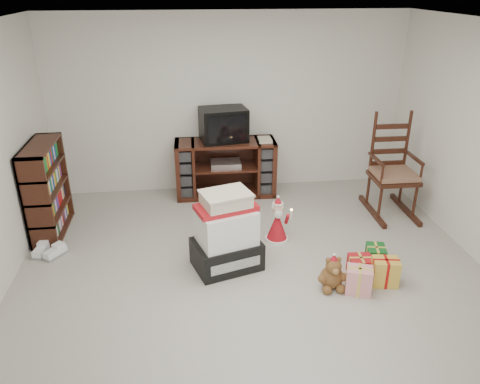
{
  "coord_description": "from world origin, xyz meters",
  "views": [
    {
      "loc": [
        -0.66,
        -3.97,
        2.85
      ],
      "look_at": [
        -0.08,
        0.6,
        0.75
      ],
      "focal_mm": 35.0,
      "sensor_mm": 36.0,
      "label": 1
    }
  ],
  "objects_px": {
    "teddy_bear": "(332,275)",
    "santa_figurine": "(277,224)",
    "gift_pile": "(226,236)",
    "sneaker_pair": "(48,252)",
    "rocking_chair": "(391,178)",
    "bookshelf": "(47,191)",
    "mrs_claus_figurine": "(231,221)",
    "tv_stand": "(226,168)",
    "crt_television": "(223,125)",
    "gift_cluster": "(373,270)",
    "red_suitcase": "(226,245)"
  },
  "relations": [
    {
      "from": "gift_pile",
      "to": "santa_figurine",
      "type": "bearing_deg",
      "value": 19.64
    },
    {
      "from": "gift_pile",
      "to": "santa_figurine",
      "type": "relative_size",
      "value": 1.5
    },
    {
      "from": "santa_figurine",
      "to": "crt_television",
      "type": "relative_size",
      "value": 0.84
    },
    {
      "from": "red_suitcase",
      "to": "santa_figurine",
      "type": "distance_m",
      "value": 0.77
    },
    {
      "from": "rocking_chair",
      "to": "mrs_claus_figurine",
      "type": "xyz_separation_m",
      "value": [
        -2.17,
        -0.46,
        -0.25
      ]
    },
    {
      "from": "sneaker_pair",
      "to": "gift_cluster",
      "type": "distance_m",
      "value": 3.58
    },
    {
      "from": "rocking_chair",
      "to": "gift_cluster",
      "type": "relative_size",
      "value": 1.74
    },
    {
      "from": "rocking_chair",
      "to": "gift_cluster",
      "type": "height_order",
      "value": "rocking_chair"
    },
    {
      "from": "gift_pile",
      "to": "red_suitcase",
      "type": "relative_size",
      "value": 1.68
    },
    {
      "from": "red_suitcase",
      "to": "santa_figurine",
      "type": "relative_size",
      "value": 0.89
    },
    {
      "from": "tv_stand",
      "to": "gift_cluster",
      "type": "bearing_deg",
      "value": -59.51
    },
    {
      "from": "teddy_bear",
      "to": "santa_figurine",
      "type": "bearing_deg",
      "value": 109.82
    },
    {
      "from": "gift_cluster",
      "to": "teddy_bear",
      "type": "bearing_deg",
      "value": -169.55
    },
    {
      "from": "crt_television",
      "to": "red_suitcase",
      "type": "bearing_deg",
      "value": -103.0
    },
    {
      "from": "tv_stand",
      "to": "sneaker_pair",
      "type": "xyz_separation_m",
      "value": [
        -2.16,
        -1.43,
        -0.35
      ]
    },
    {
      "from": "teddy_bear",
      "to": "mrs_claus_figurine",
      "type": "relative_size",
      "value": 0.62
    },
    {
      "from": "rocking_chair",
      "to": "santa_figurine",
      "type": "bearing_deg",
      "value": -158.66
    },
    {
      "from": "mrs_claus_figurine",
      "to": "crt_television",
      "type": "bearing_deg",
      "value": 87.98
    },
    {
      "from": "teddy_bear",
      "to": "crt_television",
      "type": "bearing_deg",
      "value": 109.16
    },
    {
      "from": "mrs_claus_figurine",
      "to": "santa_figurine",
      "type": "bearing_deg",
      "value": -15.34
    },
    {
      "from": "teddy_bear",
      "to": "crt_television",
      "type": "height_order",
      "value": "crt_television"
    },
    {
      "from": "mrs_claus_figurine",
      "to": "sneaker_pair",
      "type": "bearing_deg",
      "value": -175.66
    },
    {
      "from": "sneaker_pair",
      "to": "teddy_bear",
      "type": "bearing_deg",
      "value": 3.14
    },
    {
      "from": "rocking_chair",
      "to": "bookshelf",
      "type": "bearing_deg",
      "value": -178.47
    },
    {
      "from": "rocking_chair",
      "to": "teddy_bear",
      "type": "xyz_separation_m",
      "value": [
        -1.28,
        -1.61,
        -0.31
      ]
    },
    {
      "from": "tv_stand",
      "to": "teddy_bear",
      "type": "relative_size",
      "value": 4.02
    },
    {
      "from": "red_suitcase",
      "to": "santa_figurine",
      "type": "bearing_deg",
      "value": 24.97
    },
    {
      "from": "rocking_chair",
      "to": "gift_cluster",
      "type": "xyz_separation_m",
      "value": [
        -0.81,
        -1.52,
        -0.35
      ]
    },
    {
      "from": "bookshelf",
      "to": "sneaker_pair",
      "type": "distance_m",
      "value": 0.77
    },
    {
      "from": "rocking_chair",
      "to": "teddy_bear",
      "type": "height_order",
      "value": "rocking_chair"
    },
    {
      "from": "teddy_bear",
      "to": "santa_figurine",
      "type": "xyz_separation_m",
      "value": [
        -0.36,
        1.0,
        0.06
      ]
    },
    {
      "from": "gift_pile",
      "to": "santa_figurine",
      "type": "height_order",
      "value": "gift_pile"
    },
    {
      "from": "gift_cluster",
      "to": "crt_television",
      "type": "height_order",
      "value": "crt_television"
    },
    {
      "from": "rocking_chair",
      "to": "santa_figurine",
      "type": "distance_m",
      "value": 1.76
    },
    {
      "from": "gift_pile",
      "to": "sneaker_pair",
      "type": "relative_size",
      "value": 2.24
    },
    {
      "from": "tv_stand",
      "to": "crt_television",
      "type": "relative_size",
      "value": 2.08
    },
    {
      "from": "teddy_bear",
      "to": "gift_cluster",
      "type": "distance_m",
      "value": 0.48
    },
    {
      "from": "sneaker_pair",
      "to": "mrs_claus_figurine",
      "type": "bearing_deg",
      "value": 25.81
    },
    {
      "from": "tv_stand",
      "to": "red_suitcase",
      "type": "bearing_deg",
      "value": -94.36
    },
    {
      "from": "bookshelf",
      "to": "red_suitcase",
      "type": "relative_size",
      "value": 2.21
    },
    {
      "from": "teddy_bear",
      "to": "bookshelf",
      "type": "bearing_deg",
      "value": 152.89
    },
    {
      "from": "gift_pile",
      "to": "santa_figurine",
      "type": "xyz_separation_m",
      "value": [
        0.65,
        0.48,
        -0.16
      ]
    },
    {
      "from": "bookshelf",
      "to": "mrs_claus_figurine",
      "type": "height_order",
      "value": "bookshelf"
    },
    {
      "from": "santa_figurine",
      "to": "gift_cluster",
      "type": "distance_m",
      "value": 1.24
    },
    {
      "from": "bookshelf",
      "to": "teddy_bear",
      "type": "distance_m",
      "value": 3.46
    },
    {
      "from": "santa_figurine",
      "to": "rocking_chair",
      "type": "bearing_deg",
      "value": 20.34
    },
    {
      "from": "rocking_chair",
      "to": "gift_pile",
      "type": "height_order",
      "value": "rocking_chair"
    },
    {
      "from": "bookshelf",
      "to": "sneaker_pair",
      "type": "height_order",
      "value": "bookshelf"
    },
    {
      "from": "tv_stand",
      "to": "sneaker_pair",
      "type": "distance_m",
      "value": 2.61
    },
    {
      "from": "crt_television",
      "to": "tv_stand",
      "type": "bearing_deg",
      "value": -74.45
    }
  ]
}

